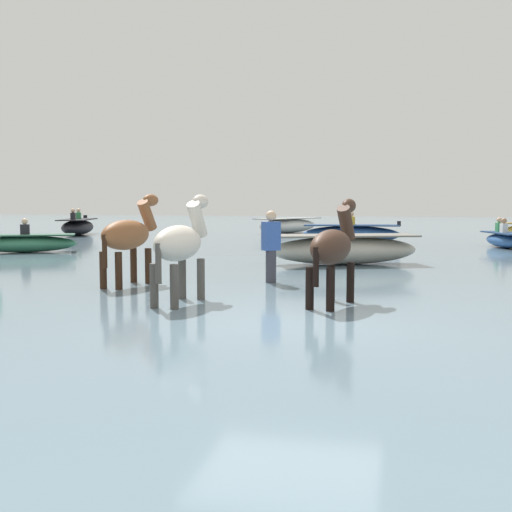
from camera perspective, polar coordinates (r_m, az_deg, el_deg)
ground_plane at (r=8.86m, az=2.95°, el=-6.92°), size 120.00×120.00×0.00m
water_surface at (r=18.68m, az=8.35°, el=-0.30°), size 90.00×90.00×0.27m
horse_lead_dark_bay at (r=9.59m, az=6.81°, el=0.56°), size 0.73×1.71×1.85m
horse_trailing_chestnut at (r=11.99m, az=-11.23°, el=1.63°), size 0.69×1.80×1.94m
horse_flank_pinto at (r=9.79m, az=-6.72°, el=0.89°), size 0.60×1.77×1.92m
boat_distant_west at (r=31.02m, az=2.86°, el=2.71°), size 2.98×4.08×0.71m
boat_near_port at (r=22.79m, az=21.20°, el=1.36°), size 1.43×2.65×0.98m
boat_far_offshore at (r=23.78m, az=8.42°, el=1.95°), size 3.65×1.51×1.15m
boat_far_inshore at (r=20.55m, az=-19.76°, el=1.07°), size 3.10×2.15×1.02m
boat_mid_outer at (r=30.30m, az=-15.50°, el=2.51°), size 2.14×3.67×1.20m
boat_near_starboard at (r=15.85m, az=7.78°, el=0.57°), size 3.84×2.46×0.72m
person_spectator_far at (r=12.17m, az=1.34°, el=0.45°), size 0.38×0.35×1.63m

